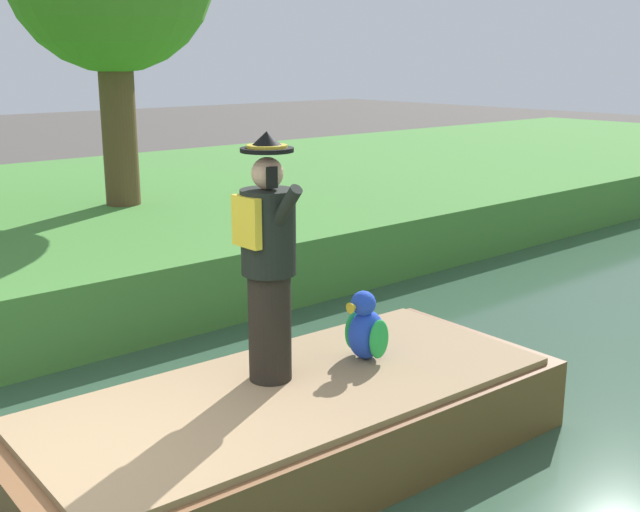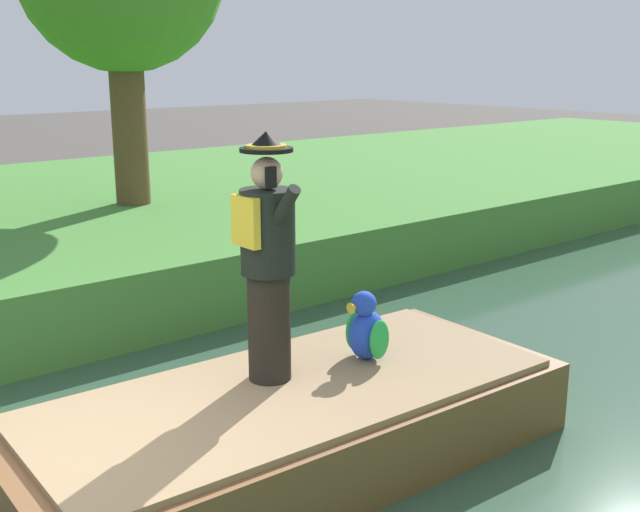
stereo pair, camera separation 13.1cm
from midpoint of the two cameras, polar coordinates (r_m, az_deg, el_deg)
boat at (r=6.00m, az=-2.51°, el=-12.11°), size 1.98×4.28×0.61m
person_pirate at (r=5.71m, az=-4.41°, el=-0.28°), size 0.61×0.42×1.85m
parrot_plush at (r=6.29m, az=2.75°, el=-5.34°), size 0.36×0.35×0.57m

